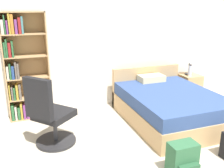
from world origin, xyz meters
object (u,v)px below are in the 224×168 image
at_px(table_lamp, 190,58).
at_px(office_chair, 50,116).
at_px(nightstand, 189,87).
at_px(bookshelf, 22,67).
at_px(bed, 168,105).
at_px(backpack_green, 183,160).
at_px(water_bottle, 190,71).

bearing_deg(table_lamp, office_chair, -161.69).
bearing_deg(nightstand, bookshelf, 177.49).
bearing_deg(bed, office_chair, -174.64).
bearing_deg(bookshelf, office_chair, -74.69).
height_order(nightstand, backpack_green, nightstand).
relative_size(bookshelf, table_lamp, 4.08).
xyz_separation_m(table_lamp, water_bottle, (-0.07, -0.14, -0.23)).
bearing_deg(backpack_green, table_lamp, 53.12).
xyz_separation_m(bed, office_chair, (-2.07, -0.19, 0.18)).
distance_m(bed, nightstand, 1.30).
bearing_deg(office_chair, bookshelf, 105.31).
xyz_separation_m(office_chair, backpack_green, (1.40, -1.22, -0.26)).
relative_size(bed, office_chair, 1.80).
relative_size(nightstand, water_bottle, 2.15).
height_order(bookshelf, backpack_green, bookshelf).
bearing_deg(backpack_green, office_chair, 139.01).
height_order(bed, nightstand, bed).
relative_size(bookshelf, water_bottle, 7.38).
height_order(bookshelf, nightstand, bookshelf).
height_order(bookshelf, table_lamp, bookshelf).
relative_size(office_chair, table_lamp, 2.32).
bearing_deg(office_chair, bed, 5.36).
relative_size(bookshelf, nightstand, 3.44).
bearing_deg(water_bottle, bed, -143.89).
distance_m(nightstand, water_bottle, 0.42).
bearing_deg(water_bottle, nightstand, 50.52).
relative_size(bed, backpack_green, 4.67).
bearing_deg(backpack_green, nightstand, 52.41).
relative_size(bookshelf, office_chair, 1.76).
relative_size(table_lamp, backpack_green, 1.12).
bearing_deg(office_chair, table_lamp, 18.31).
bearing_deg(table_lamp, backpack_green, -126.88).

